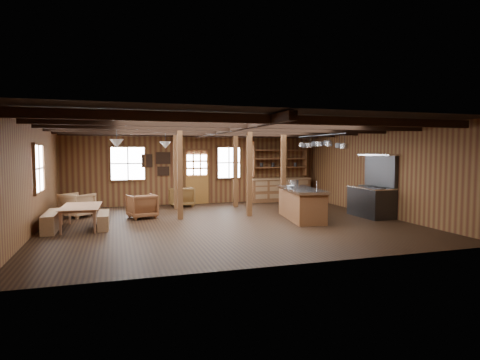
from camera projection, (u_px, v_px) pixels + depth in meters
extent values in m
cube|color=black|center=(227.00, 223.00, 11.51)|extent=(10.00, 9.00, 0.02)
cube|color=black|center=(227.00, 124.00, 11.32)|extent=(10.00, 9.00, 0.02)
cube|color=#4F2616|center=(33.00, 177.00, 9.93)|extent=(0.02, 9.00, 2.80)
cube|color=#4F2616|center=(377.00, 172.00, 12.90)|extent=(0.02, 9.00, 2.80)
cube|color=#4F2616|center=(197.00, 168.00, 15.71)|extent=(10.00, 0.02, 2.80)
cube|color=#4F2616|center=(295.00, 187.00, 7.12)|extent=(10.00, 0.02, 2.80)
cube|color=black|center=(274.00, 119.00, 7.99)|extent=(9.80, 0.12, 0.18)
cube|color=black|center=(250.00, 124.00, 9.42)|extent=(9.80, 0.12, 0.18)
cube|color=black|center=(232.00, 128.00, 10.85)|extent=(9.80, 0.12, 0.18)
cube|color=black|center=(219.00, 131.00, 12.28)|extent=(9.80, 0.12, 0.18)
cube|color=black|center=(208.00, 133.00, 13.71)|extent=(9.80, 0.12, 0.18)
cube|color=black|center=(200.00, 135.00, 14.95)|extent=(9.80, 0.12, 0.18)
cube|color=black|center=(227.00, 129.00, 11.33)|extent=(0.18, 8.82, 0.18)
cube|color=#4E2E16|center=(180.00, 173.00, 12.01)|extent=(0.15, 0.15, 2.80)
cube|color=#4E2E16|center=(176.00, 170.00, 14.17)|extent=(0.15, 0.15, 2.80)
cube|color=#4E2E16|center=(249.00, 172.00, 12.66)|extent=(0.15, 0.15, 2.80)
cube|color=#4E2E16|center=(235.00, 169.00, 14.82)|extent=(0.15, 0.15, 2.80)
cube|color=#4E2E16|center=(283.00, 170.00, 14.09)|extent=(0.15, 0.15, 2.80)
cube|color=brown|center=(197.00, 190.00, 15.71)|extent=(0.90, 0.06, 1.10)
cube|color=#4E2E16|center=(185.00, 177.00, 15.54)|extent=(0.06, 0.08, 2.10)
cube|color=#4E2E16|center=(209.00, 177.00, 15.82)|extent=(0.06, 0.08, 2.10)
cube|color=#4E2E16|center=(197.00, 150.00, 15.60)|extent=(1.02, 0.08, 0.06)
cube|color=white|center=(197.00, 164.00, 15.64)|extent=(0.84, 0.02, 0.90)
cube|color=white|center=(128.00, 164.00, 14.88)|extent=(1.20, 0.02, 1.20)
cube|color=#4E2E16|center=(128.00, 164.00, 14.88)|extent=(1.32, 0.06, 1.32)
cube|color=white|center=(229.00, 163.00, 16.03)|extent=(0.90, 0.02, 1.20)
cube|color=#4E2E16|center=(229.00, 163.00, 16.03)|extent=(1.02, 0.06, 1.32)
cube|color=white|center=(38.00, 169.00, 10.41)|extent=(0.02, 1.20, 1.20)
cube|color=#4E2E16|center=(38.00, 169.00, 10.41)|extent=(0.14, 1.24, 1.32)
cube|color=silver|center=(163.00, 158.00, 15.25)|extent=(0.50, 0.03, 0.40)
cube|color=black|center=(163.00, 158.00, 15.24)|extent=(0.55, 0.02, 0.45)
cube|color=silver|center=(147.00, 161.00, 15.08)|extent=(0.35, 0.03, 0.45)
cube|color=black|center=(147.00, 161.00, 15.07)|extent=(0.40, 0.02, 0.50)
cube|color=silver|center=(163.00, 171.00, 15.28)|extent=(0.40, 0.03, 0.30)
cube|color=black|center=(163.00, 171.00, 15.27)|extent=(0.45, 0.02, 0.35)
cube|color=brown|center=(280.00, 190.00, 16.49)|extent=(2.50, 0.55, 0.90)
cube|color=olive|center=(280.00, 179.00, 16.44)|extent=(2.55, 0.60, 0.06)
cube|color=brown|center=(279.00, 167.00, 16.47)|extent=(2.30, 0.35, 0.04)
cube|color=brown|center=(279.00, 159.00, 16.45)|extent=(2.30, 0.35, 0.04)
cube|color=brown|center=(279.00, 150.00, 16.42)|extent=(2.30, 0.35, 0.04)
cube|color=brown|center=(253.00, 159.00, 16.11)|extent=(0.04, 0.35, 1.40)
cube|color=brown|center=(305.00, 159.00, 16.79)|extent=(0.04, 0.35, 1.40)
cylinder|color=#2F2F32|center=(116.00, 131.00, 10.44)|extent=(0.02, 0.02, 0.45)
cone|color=white|center=(117.00, 144.00, 10.47)|extent=(0.36, 0.36, 0.22)
cylinder|color=#2F2F32|center=(165.00, 135.00, 12.79)|extent=(0.02, 0.02, 0.45)
cone|color=white|center=(165.00, 145.00, 12.82)|extent=(0.36, 0.36, 0.22)
cylinder|color=#2F2F32|center=(320.00, 135.00, 12.54)|extent=(0.04, 3.00, 0.04)
cylinder|color=#2F2F32|center=(345.00, 139.00, 11.28)|extent=(0.01, 0.01, 0.29)
cylinder|color=silver|center=(344.00, 146.00, 11.29)|extent=(0.23, 0.23, 0.14)
cylinder|color=#2F2F32|center=(340.00, 139.00, 11.61)|extent=(0.01, 0.01, 0.26)
cylinder|color=#2F2F32|center=(339.00, 146.00, 11.63)|extent=(0.25, 0.25, 0.14)
cylinder|color=#2F2F32|center=(329.00, 138.00, 11.89)|extent=(0.01, 0.01, 0.21)
cylinder|color=silver|center=(329.00, 144.00, 11.90)|extent=(0.22, 0.22, 0.14)
cylinder|color=#2F2F32|center=(327.00, 138.00, 12.25)|extent=(0.01, 0.01, 0.18)
cylinder|color=#2F2F32|center=(327.00, 143.00, 12.26)|extent=(0.24, 0.24, 0.14)
cylinder|color=#2F2F32|center=(320.00, 139.00, 12.55)|extent=(0.01, 0.01, 0.20)
cylinder|color=silver|center=(320.00, 144.00, 12.56)|extent=(0.28, 0.28, 0.14)
cylinder|color=#2F2F32|center=(314.00, 139.00, 12.86)|extent=(0.01, 0.01, 0.19)
cylinder|color=#2F2F32|center=(314.00, 144.00, 12.87)|extent=(0.18, 0.18, 0.14)
cylinder|color=#2F2F32|center=(310.00, 140.00, 13.19)|extent=(0.01, 0.01, 0.23)
cylinder|color=silver|center=(310.00, 145.00, 13.20)|extent=(0.26, 0.26, 0.14)
cylinder|color=#2F2F32|center=(305.00, 140.00, 13.51)|extent=(0.01, 0.01, 0.23)
cylinder|color=#2F2F32|center=(305.00, 145.00, 13.53)|extent=(0.27, 0.27, 0.14)
cylinder|color=#2F2F32|center=(302.00, 140.00, 13.85)|extent=(0.01, 0.01, 0.20)
cylinder|color=silver|center=(302.00, 145.00, 13.86)|extent=(0.25, 0.25, 0.14)
cube|color=brown|center=(301.00, 205.00, 12.08)|extent=(1.18, 2.50, 0.86)
cube|color=silver|center=(301.00, 190.00, 12.04)|extent=(1.28, 2.61, 0.08)
cylinder|color=#2F2F32|center=(311.00, 191.00, 11.47)|extent=(0.44, 0.44, 0.06)
cylinder|color=silver|center=(317.00, 186.00, 11.52)|extent=(0.03, 0.03, 0.30)
cube|color=olive|center=(296.00, 205.00, 13.92)|extent=(0.44, 0.34, 0.36)
cube|color=#2F2F32|center=(371.00, 202.00, 12.56)|extent=(0.80, 1.49, 0.90)
cube|color=silver|center=(372.00, 188.00, 12.53)|extent=(0.82, 1.51, 0.04)
cube|color=#2F2F32|center=(381.00, 171.00, 12.59)|extent=(0.12, 1.49, 0.99)
cube|color=silver|center=(378.00, 155.00, 12.52)|extent=(0.40, 1.59, 0.05)
imported|color=#936243|center=(83.00, 217.00, 10.62)|extent=(1.02, 1.75, 0.61)
cube|color=olive|center=(52.00, 221.00, 10.40)|extent=(0.32, 1.71, 0.47)
cube|color=olive|center=(104.00, 220.00, 10.78)|extent=(0.27, 1.44, 0.40)
imported|color=brown|center=(142.00, 206.00, 12.29)|extent=(0.97, 0.98, 0.74)
imported|color=brown|center=(182.00, 197.00, 14.89)|extent=(0.92, 0.93, 0.72)
imported|color=#966B44|center=(77.00, 205.00, 12.48)|extent=(1.16, 1.16, 0.76)
cylinder|color=silver|center=(294.00, 183.00, 12.85)|extent=(0.32, 0.32, 0.19)
imported|color=silver|center=(291.00, 186.00, 12.40)|extent=(0.29, 0.29, 0.06)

